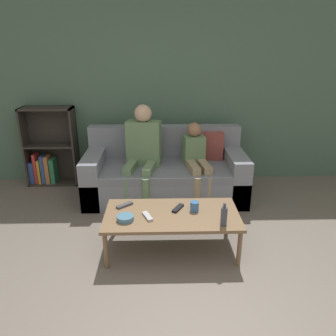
{
  "coord_description": "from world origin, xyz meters",
  "views": [
    {
      "loc": [
        -0.03,
        -1.82,
        1.87
      ],
      "look_at": [
        0.06,
        1.44,
        0.61
      ],
      "focal_mm": 35.0,
      "sensor_mm": 36.0,
      "label": 1
    }
  ],
  "objects": [
    {
      "name": "person_adult",
      "position": [
        -0.24,
        1.99,
        0.69
      ],
      "size": [
        0.47,
        0.67,
        1.18
      ],
      "rotation": [
        0.0,
        0.0,
        -0.18
      ],
      "color": "#66845B",
      "rests_on": "ground_plane"
    },
    {
      "name": "coffee_table",
      "position": [
        0.08,
        0.87,
        0.35
      ],
      "size": [
        1.25,
        0.63,
        0.38
      ],
      "color": "brown",
      "rests_on": "ground_plane"
    },
    {
      "name": "wall_back",
      "position": [
        0.0,
        2.68,
        1.3
      ],
      "size": [
        12.0,
        0.06,
        2.6
      ],
      "color": "#4C6B56",
      "rests_on": "ground_plane"
    },
    {
      "name": "cup_near",
      "position": [
        0.29,
        0.91,
        0.43
      ],
      "size": [
        0.08,
        0.08,
        0.09
      ],
      "color": "#3D70B2",
      "rests_on": "coffee_table"
    },
    {
      "name": "person_child",
      "position": [
        0.42,
        1.94,
        0.55
      ],
      "size": [
        0.34,
        0.64,
        0.96
      ],
      "rotation": [
        0.0,
        0.0,
        0.16
      ],
      "color": "#9E8966",
      "rests_on": "ground_plane"
    },
    {
      "name": "tv_remote_0",
      "position": [
        -0.38,
        1.02,
        0.39
      ],
      "size": [
        0.16,
        0.15,
        0.02
      ],
      "rotation": [
        0.0,
        0.0,
        -0.87
      ],
      "color": "#47474C",
      "rests_on": "coffee_table"
    },
    {
      "name": "couch",
      "position": [
        0.05,
        2.07,
        0.29
      ],
      "size": [
        1.99,
        0.88,
        0.85
      ],
      "color": "gray",
      "rests_on": "ground_plane"
    },
    {
      "name": "bottle",
      "position": [
        0.52,
        0.65,
        0.47
      ],
      "size": [
        0.06,
        0.06,
        0.21
      ],
      "color": "#424756",
      "rests_on": "coffee_table"
    },
    {
      "name": "tv_remote_2",
      "position": [
        -0.15,
        0.8,
        0.39
      ],
      "size": [
        0.11,
        0.18,
        0.02
      ],
      "rotation": [
        0.0,
        0.0,
        0.38
      ],
      "color": "#B7B7BC",
      "rests_on": "coffee_table"
    },
    {
      "name": "ground_plane",
      "position": [
        0.0,
        0.0,
        0.0
      ],
      "size": [
        22.0,
        22.0,
        0.0
      ],
      "primitive_type": "plane",
      "color": "#70665B"
    },
    {
      "name": "snack_bowl",
      "position": [
        -0.34,
        0.75,
        0.4
      ],
      "size": [
        0.15,
        0.15,
        0.05
      ],
      "color": "teal",
      "rests_on": "coffee_table"
    },
    {
      "name": "tv_remote_1",
      "position": [
        0.14,
        0.95,
        0.39
      ],
      "size": [
        0.13,
        0.17,
        0.02
      ],
      "rotation": [
        0.0,
        0.0,
        -0.51
      ],
      "color": "black",
      "rests_on": "coffee_table"
    },
    {
      "name": "bookshelf",
      "position": [
        -1.56,
        2.53,
        0.44
      ],
      "size": [
        0.68,
        0.28,
        1.07
      ],
      "color": "#332D28",
      "rests_on": "ground_plane"
    }
  ]
}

